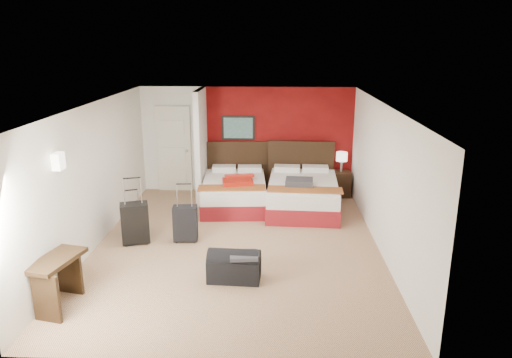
{
  "coord_description": "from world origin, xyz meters",
  "views": [
    {
      "loc": [
        0.63,
        -7.87,
        3.53
      ],
      "look_at": [
        0.31,
        0.8,
        1.0
      ],
      "focal_mm": 33.49,
      "sensor_mm": 36.0,
      "label": 1
    }
  ],
  "objects_px": {
    "bed_left": "(234,193)",
    "suitcase_navy": "(133,220)",
    "desk": "(58,282)",
    "nightstand": "(340,184)",
    "suitcase_black": "(135,224)",
    "bed_right": "(303,195)",
    "red_suitcase_open": "(238,179)",
    "suitcase_charcoal": "(185,225)",
    "duffel_bag": "(234,268)",
    "table_lamp": "(342,162)"
  },
  "relations": [
    {
      "from": "bed_left",
      "to": "desk",
      "type": "distance_m",
      "value": 4.71
    },
    {
      "from": "suitcase_black",
      "to": "suitcase_navy",
      "type": "distance_m",
      "value": 0.47
    },
    {
      "from": "suitcase_navy",
      "to": "desk",
      "type": "bearing_deg",
      "value": -118.45
    },
    {
      "from": "bed_right",
      "to": "nightstand",
      "type": "height_order",
      "value": "bed_right"
    },
    {
      "from": "suitcase_charcoal",
      "to": "suitcase_navy",
      "type": "height_order",
      "value": "suitcase_charcoal"
    },
    {
      "from": "suitcase_charcoal",
      "to": "desk",
      "type": "xyz_separation_m",
      "value": [
        -1.33,
        -2.27,
        0.04
      ]
    },
    {
      "from": "bed_left",
      "to": "bed_right",
      "type": "relative_size",
      "value": 0.93
    },
    {
      "from": "suitcase_black",
      "to": "duffel_bag",
      "type": "distance_m",
      "value": 2.29
    },
    {
      "from": "red_suitcase_open",
      "to": "suitcase_navy",
      "type": "bearing_deg",
      "value": -149.72
    },
    {
      "from": "suitcase_charcoal",
      "to": "table_lamp",
      "type": "bearing_deg",
      "value": 36.52
    },
    {
      "from": "bed_right",
      "to": "table_lamp",
      "type": "xyz_separation_m",
      "value": [
        0.94,
        0.97,
        0.51
      ]
    },
    {
      "from": "suitcase_charcoal",
      "to": "duffel_bag",
      "type": "height_order",
      "value": "suitcase_charcoal"
    },
    {
      "from": "nightstand",
      "to": "suitcase_navy",
      "type": "height_order",
      "value": "nightstand"
    },
    {
      "from": "bed_left",
      "to": "red_suitcase_open",
      "type": "distance_m",
      "value": 0.37
    },
    {
      "from": "bed_left",
      "to": "desk",
      "type": "bearing_deg",
      "value": -119.56
    },
    {
      "from": "red_suitcase_open",
      "to": "nightstand",
      "type": "distance_m",
      "value": 2.52
    },
    {
      "from": "suitcase_black",
      "to": "desk",
      "type": "xyz_separation_m",
      "value": [
        -0.45,
        -2.15,
        -0.0
      ]
    },
    {
      "from": "red_suitcase_open",
      "to": "desk",
      "type": "distance_m",
      "value": 4.67
    },
    {
      "from": "suitcase_charcoal",
      "to": "duffel_bag",
      "type": "distance_m",
      "value": 1.75
    },
    {
      "from": "desk",
      "to": "bed_right",
      "type": "bearing_deg",
      "value": 61.69
    },
    {
      "from": "bed_left",
      "to": "duffel_bag",
      "type": "xyz_separation_m",
      "value": [
        0.27,
        -3.39,
        -0.09
      ]
    },
    {
      "from": "suitcase_black",
      "to": "duffel_bag",
      "type": "height_order",
      "value": "suitcase_black"
    },
    {
      "from": "bed_left",
      "to": "duffel_bag",
      "type": "distance_m",
      "value": 3.4
    },
    {
      "from": "nightstand",
      "to": "suitcase_black",
      "type": "relative_size",
      "value": 0.82
    },
    {
      "from": "nightstand",
      "to": "bed_right",
      "type": "bearing_deg",
      "value": -138.58
    },
    {
      "from": "suitcase_black",
      "to": "suitcase_navy",
      "type": "bearing_deg",
      "value": 94.59
    },
    {
      "from": "bed_right",
      "to": "red_suitcase_open",
      "type": "bearing_deg",
      "value": 179.99
    },
    {
      "from": "red_suitcase_open",
      "to": "table_lamp",
      "type": "relative_size",
      "value": 1.89
    },
    {
      "from": "red_suitcase_open",
      "to": "suitcase_navy",
      "type": "xyz_separation_m",
      "value": [
        -1.88,
        -1.56,
        -0.36
      ]
    },
    {
      "from": "nightstand",
      "to": "duffel_bag",
      "type": "xyz_separation_m",
      "value": [
        -2.16,
        -4.18,
        -0.1
      ]
    },
    {
      "from": "desk",
      "to": "red_suitcase_open",
      "type": "bearing_deg",
      "value": 75.3
    },
    {
      "from": "suitcase_navy",
      "to": "bed_right",
      "type": "bearing_deg",
      "value": 1.98
    },
    {
      "from": "suitcase_charcoal",
      "to": "nightstand",
      "type": "bearing_deg",
      "value": 36.52
    },
    {
      "from": "red_suitcase_open",
      "to": "desk",
      "type": "bearing_deg",
      "value": -126.87
    },
    {
      "from": "desk",
      "to": "suitcase_navy",
      "type": "bearing_deg",
      "value": 96.77
    },
    {
      "from": "duffel_bag",
      "to": "desk",
      "type": "height_order",
      "value": "desk"
    },
    {
      "from": "suitcase_navy",
      "to": "duffel_bag",
      "type": "height_order",
      "value": "suitcase_navy"
    },
    {
      "from": "suitcase_charcoal",
      "to": "bed_right",
      "type": "bearing_deg",
      "value": 34.18
    },
    {
      "from": "bed_right",
      "to": "suitcase_black",
      "type": "xyz_separation_m",
      "value": [
        -3.1,
        -1.91,
        0.05
      ]
    },
    {
      "from": "bed_left",
      "to": "suitcase_navy",
      "type": "xyz_separation_m",
      "value": [
        -1.78,
        -1.66,
        -0.01
      ]
    },
    {
      "from": "desk",
      "to": "suitcase_charcoal",
      "type": "bearing_deg",
      "value": 72.56
    },
    {
      "from": "suitcase_navy",
      "to": "red_suitcase_open",
      "type": "bearing_deg",
      "value": 17.24
    },
    {
      "from": "bed_left",
      "to": "suitcase_navy",
      "type": "bearing_deg",
      "value": -140.74
    },
    {
      "from": "table_lamp",
      "to": "suitcase_charcoal",
      "type": "xyz_separation_m",
      "value": [
        -3.16,
        -2.76,
        -0.5
      ]
    },
    {
      "from": "bed_right",
      "to": "suitcase_charcoal",
      "type": "height_order",
      "value": "suitcase_charcoal"
    },
    {
      "from": "bed_left",
      "to": "duffel_bag",
      "type": "bearing_deg",
      "value": -89.06
    },
    {
      "from": "red_suitcase_open",
      "to": "suitcase_charcoal",
      "type": "height_order",
      "value": "red_suitcase_open"
    },
    {
      "from": "bed_right",
      "to": "suitcase_navy",
      "type": "distance_m",
      "value": 3.59
    },
    {
      "from": "suitcase_charcoal",
      "to": "suitcase_navy",
      "type": "xyz_separation_m",
      "value": [
        -1.05,
        0.3,
        -0.04
      ]
    },
    {
      "from": "nightstand",
      "to": "desk",
      "type": "distance_m",
      "value": 6.74
    }
  ]
}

